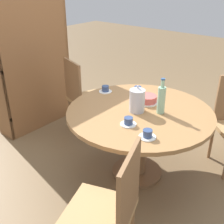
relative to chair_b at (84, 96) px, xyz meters
name	(u,v)px	position (x,y,z in m)	size (l,w,h in m)	color
ground_plane	(137,172)	(-0.25, -0.98, -0.49)	(14.00, 14.00, 0.00)	brown
dining_table	(139,124)	(-0.25, -0.98, 0.07)	(1.33, 1.33, 0.70)	brown
chair_b	(84,96)	(0.00, 0.00, 0.00)	(0.53, 0.53, 0.94)	olive
chair_c	(108,209)	(-1.18, -1.39, 0.00)	(0.54, 0.54, 0.94)	olive
bookshelf	(32,60)	(-0.22, 0.64, 0.37)	(0.98, 0.28, 1.74)	brown
coffee_pot	(137,100)	(-0.28, -0.97, 0.32)	(0.14, 0.14, 0.25)	silver
water_bottle	(161,99)	(-0.18, -1.15, 0.34)	(0.07, 0.07, 0.32)	#99C6A3
cake_main	(147,99)	(-0.07, -0.93, 0.24)	(0.21, 0.21, 0.07)	white
cup_a	(138,90)	(0.08, -0.72, 0.24)	(0.13, 0.13, 0.07)	white
cup_b	(105,89)	(-0.12, -0.45, 0.24)	(0.13, 0.13, 0.07)	white
cup_c	(147,134)	(-0.60, -1.29, 0.24)	(0.13, 0.13, 0.07)	white
cup_d	(128,122)	(-0.53, -1.06, 0.24)	(0.13, 0.13, 0.07)	white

